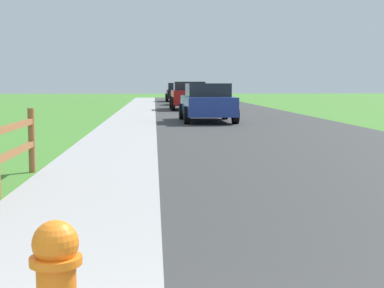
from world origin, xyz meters
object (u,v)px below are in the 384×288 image
at_px(parked_suv_blue, 207,102).
at_px(parked_car_red, 189,95).
at_px(parked_car_silver, 188,94).
at_px(parked_car_black, 178,92).

distance_m(parked_suv_blue, parked_car_red, 10.61).
xyz_separation_m(parked_suv_blue, parked_car_red, (-0.07, 10.61, 0.07)).
bearing_deg(parked_car_red, parked_car_silver, 87.09).
bearing_deg(parked_car_red, parked_suv_blue, -89.61).
distance_m(parked_car_silver, parked_car_black, 7.75).
relative_size(parked_suv_blue, parked_car_red, 0.98).
height_order(parked_car_red, parked_car_silver, parked_car_red).
height_order(parked_suv_blue, parked_car_silver, parked_car_silver).
bearing_deg(parked_suv_blue, parked_car_red, 90.39).
distance_m(parked_suv_blue, parked_car_black, 25.90).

